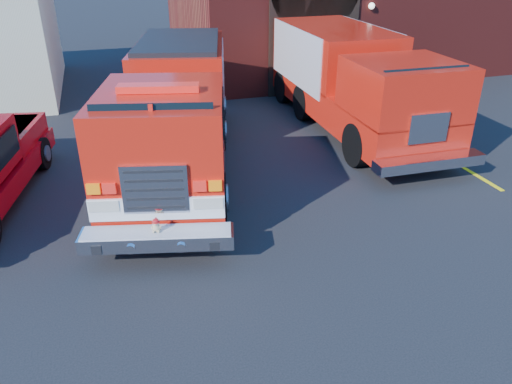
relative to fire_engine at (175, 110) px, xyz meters
name	(u,v)px	position (x,y,z in m)	size (l,w,h in m)	color
ground	(239,222)	(0.70, -3.54, -1.52)	(100.00, 100.00, 0.00)	black
parking_stripe_near	(463,167)	(7.20, -2.54, -1.51)	(0.12, 3.00, 0.01)	yellow
parking_stripe_mid	(401,131)	(7.20, 0.46, -1.51)	(0.12, 3.00, 0.01)	yellow
parking_stripe_far	(357,104)	(7.20, 3.46, -1.51)	(0.12, 3.00, 0.01)	yellow
fire_engine	(175,110)	(0.00, 0.00, 0.00)	(4.84, 9.85, 2.93)	black
secondary_truck	(351,77)	(5.78, 1.46, 0.07)	(3.05, 9.07, 2.92)	black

